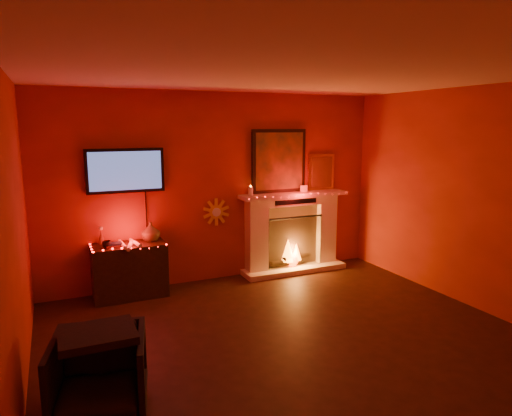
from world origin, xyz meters
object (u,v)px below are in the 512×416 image
at_px(fireplace, 292,225).
at_px(console_table, 130,268).
at_px(sunburst_clock, 216,212).
at_px(tv, 125,171).
at_px(armchair, 100,375).

height_order(fireplace, console_table, fireplace).
distance_m(fireplace, console_table, 2.49).
height_order(sunburst_clock, console_table, sunburst_clock).
bearing_deg(console_table, tv, 81.71).
xyz_separation_m(tv, sunburst_clock, (1.25, 0.03, -0.65)).
xyz_separation_m(tv, console_table, (-0.03, -0.19, -1.26)).
distance_m(sunburst_clock, armchair, 3.36).
bearing_deg(fireplace, tv, 178.50).
relative_size(sunburst_clock, console_table, 0.41).
distance_m(tv, sunburst_clock, 1.41).
bearing_deg(tv, console_table, -98.29).
xyz_separation_m(sunburst_clock, armchair, (-1.90, -2.69, -0.68)).
relative_size(tv, console_table, 1.28).
height_order(tv, console_table, tv).
bearing_deg(armchair, sunburst_clock, 66.24).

